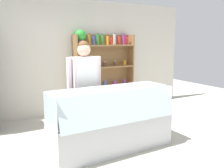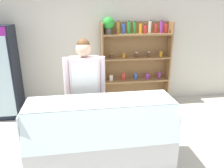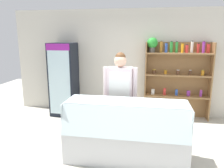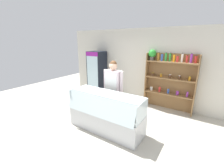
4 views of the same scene
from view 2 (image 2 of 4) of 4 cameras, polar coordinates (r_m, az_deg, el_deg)
name	(u,v)px [view 2 (image 2 of 4)]	position (r m, az deg, el deg)	size (l,w,h in m)	color
ground_plane	(110,162)	(3.44, -0.56, -19.76)	(12.00, 12.00, 0.00)	#B7B2A3
back_wall	(95,46)	(5.04, -4.41, 9.81)	(6.80, 0.10, 2.70)	beige
drinks_fridge	(1,73)	(4.94, -27.00, 2.60)	(0.63, 0.60, 1.86)	black
shelving_unit	(133,56)	(5.03, 5.48, 7.32)	(1.58, 0.29, 2.00)	olive
deli_display_case	(101,147)	(3.20, -2.76, -16.05)	(1.98, 0.74, 1.01)	silver
shop_clerk	(85,84)	(3.41, -7.08, -0.08)	(0.64, 0.25, 1.75)	#383D51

